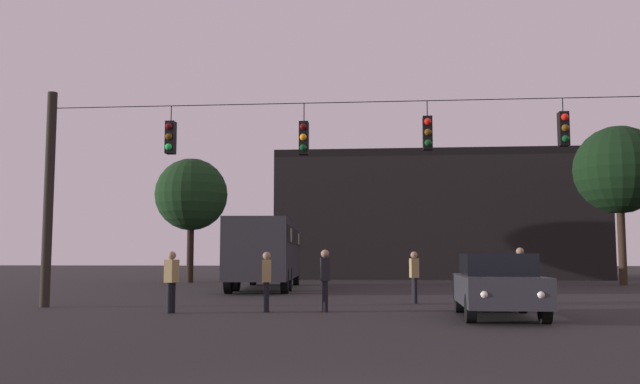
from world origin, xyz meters
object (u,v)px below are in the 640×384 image
object	(u,v)px
pedestrian_crossing_left	(414,274)
tree_behind_building	(619,170)
tree_left_silhouette	(191,195)
pedestrian_near_bus	(521,272)
pedestrian_crossing_center	(267,278)
pedestrian_crossing_right	(171,278)
city_bus	(267,248)
pedestrian_trailing	(325,277)
car_near_right	(497,284)

from	to	relation	value
pedestrian_crossing_left	tree_behind_building	bearing A→B (deg)	52.40
tree_left_silhouette	pedestrian_near_bus	bearing A→B (deg)	-48.23
pedestrian_crossing_center	pedestrian_crossing_right	size ratio (longest dim) A/B	1.00
pedestrian_crossing_right	tree_behind_building	distance (m)	26.73
city_bus	pedestrian_near_bus	size ratio (longest dim) A/B	6.46
pedestrian_trailing	car_near_right	bearing A→B (deg)	-16.60
car_near_right	pedestrian_crossing_right	xyz separation A→B (m)	(-8.19, 0.55, 0.10)
city_bus	pedestrian_crossing_center	distance (m)	13.09
car_near_right	pedestrian_crossing_center	size ratio (longest dim) A/B	2.77
pedestrian_crossing_center	tree_left_silhouette	xyz separation A→B (m)	(-7.74, 19.88, 4.11)
car_near_right	pedestrian_near_bus	bearing A→B (deg)	71.66
tree_behind_building	pedestrian_crossing_right	bearing A→B (deg)	-133.10
car_near_right	tree_left_silhouette	world-z (taller)	tree_left_silhouette
pedestrian_crossing_center	tree_left_silhouette	bearing A→B (deg)	111.28
tree_left_silhouette	pedestrian_crossing_left	bearing A→B (deg)	-53.92
pedestrian_near_bus	tree_behind_building	size ratio (longest dim) A/B	0.21
pedestrian_trailing	pedestrian_crossing_right	bearing A→B (deg)	-169.63
pedestrian_crossing_left	pedestrian_crossing_center	size ratio (longest dim) A/B	1.02
car_near_right	tree_behind_building	world-z (taller)	tree_behind_building
car_near_right	pedestrian_trailing	xyz separation A→B (m)	(-4.26, 1.27, 0.13)
pedestrian_trailing	tree_behind_building	size ratio (longest dim) A/B	0.20
city_bus	pedestrian_near_bus	xyz separation A→B (m)	(9.35, -9.74, -0.88)
car_near_right	pedestrian_near_bus	distance (m)	4.50
pedestrian_crossing_right	pedestrian_near_bus	size ratio (longest dim) A/B	0.92
pedestrian_trailing	tree_behind_building	bearing A→B (deg)	52.81
car_near_right	pedestrian_trailing	bearing A→B (deg)	163.40
pedestrian_crossing_left	tree_left_silhouette	size ratio (longest dim) A/B	0.23
car_near_right	tree_behind_building	bearing A→B (deg)	63.71
car_near_right	pedestrian_crossing_right	world-z (taller)	pedestrian_crossing_right
pedestrian_trailing	tree_behind_building	world-z (taller)	tree_behind_building
pedestrian_crossing_right	pedestrian_crossing_left	bearing A→B (deg)	33.45
pedestrian_crossing_right	tree_left_silhouette	distance (m)	21.54
tree_behind_building	pedestrian_crossing_left	bearing A→B (deg)	-127.60
pedestrian_near_bus	tree_behind_building	distance (m)	18.24
car_near_right	tree_left_silhouette	size ratio (longest dim) A/B	0.62
city_bus	tree_behind_building	xyz separation A→B (m)	(17.67, 5.70, 4.12)
car_near_right	pedestrian_crossing_right	bearing A→B (deg)	176.16
pedestrian_crossing_center	tree_behind_building	distance (m)	24.75
pedestrian_crossing_left	pedestrian_crossing_center	world-z (taller)	pedestrian_crossing_left
pedestrian_near_bus	tree_left_silhouette	bearing A→B (deg)	131.77
car_near_right	tree_behind_building	distance (m)	22.58
pedestrian_crossing_center	tree_behind_building	world-z (taller)	tree_behind_building
tree_left_silhouette	pedestrian_crossing_center	bearing A→B (deg)	-68.72
city_bus	pedestrian_crossing_center	xyz separation A→B (m)	(2.14, -12.87, -0.98)
city_bus	pedestrian_trailing	size ratio (longest dim) A/B	6.81
car_near_right	pedestrian_crossing_left	distance (m)	5.12
pedestrian_crossing_center	pedestrian_crossing_right	world-z (taller)	pedestrian_crossing_right
city_bus	pedestrian_near_bus	bearing A→B (deg)	-46.16
pedestrian_near_bus	tree_left_silhouette	world-z (taller)	tree_left_silhouette
pedestrian_crossing_left	car_near_right	bearing A→B (deg)	-70.13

